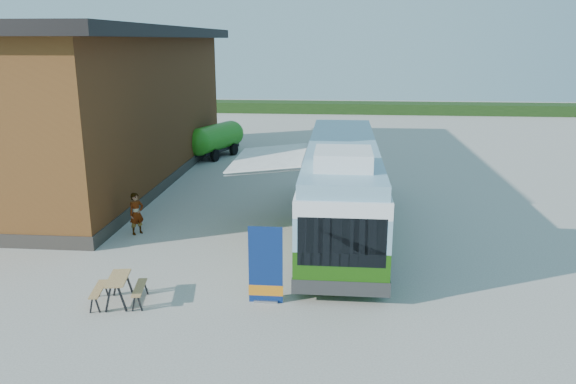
# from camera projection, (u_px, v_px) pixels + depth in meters

# --- Properties ---
(ground) EXTENTS (100.00, 100.00, 0.00)m
(ground) POSITION_uv_depth(u_px,v_px,m) (284.00, 257.00, 18.40)
(ground) COLOR #BCB7AD
(ground) RESTS_ON ground
(barn) EXTENTS (9.60, 21.20, 7.50)m
(barn) POSITION_uv_depth(u_px,v_px,m) (94.00, 108.00, 27.99)
(barn) COLOR brown
(barn) RESTS_ON ground
(hedge) EXTENTS (40.00, 3.00, 1.00)m
(hedge) POSITION_uv_depth(u_px,v_px,m) (405.00, 108.00, 54.08)
(hedge) COLOR #264419
(hedge) RESTS_ON ground
(bus) EXTENTS (2.66, 12.43, 3.82)m
(bus) POSITION_uv_depth(u_px,v_px,m) (342.00, 184.00, 20.42)
(bus) COLOR #245E0F
(bus) RESTS_ON ground
(awning) EXTENTS (2.76, 4.51, 0.53)m
(awning) POSITION_uv_depth(u_px,v_px,m) (276.00, 159.00, 20.09)
(awning) COLOR white
(awning) RESTS_ON ground
(banner) EXTENTS (0.94, 0.18, 2.17)m
(banner) POSITION_uv_depth(u_px,v_px,m) (266.00, 272.00, 15.03)
(banner) COLOR navy
(banner) RESTS_ON ground
(picnic_table) EXTENTS (1.52, 1.40, 0.76)m
(picnic_table) POSITION_uv_depth(u_px,v_px,m) (118.00, 284.00, 15.03)
(picnic_table) COLOR tan
(picnic_table) RESTS_ON ground
(person_a) EXTENTS (0.65, 0.67, 1.56)m
(person_a) POSITION_uv_depth(u_px,v_px,m) (136.00, 214.00, 20.42)
(person_a) COLOR #999999
(person_a) RESTS_ON ground
(person_b) EXTENTS (0.95, 1.07, 1.83)m
(person_b) POSITION_uv_depth(u_px,v_px,m) (315.00, 155.00, 30.02)
(person_b) COLOR #999999
(person_b) RESTS_ON ground
(slurry_tanker) EXTENTS (2.84, 5.13, 1.99)m
(slurry_tanker) POSITION_uv_depth(u_px,v_px,m) (216.00, 138.00, 33.74)
(slurry_tanker) COLOR #288A19
(slurry_tanker) RESTS_ON ground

